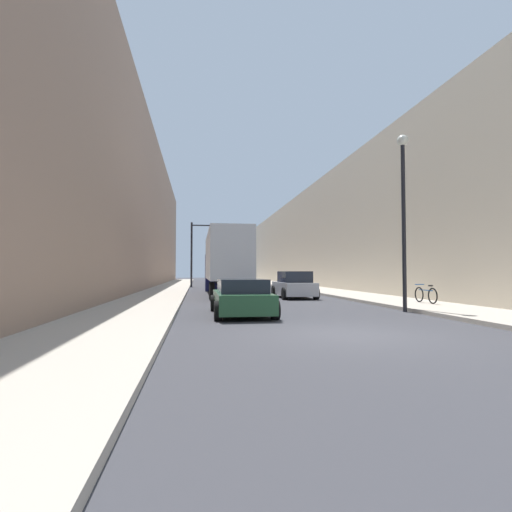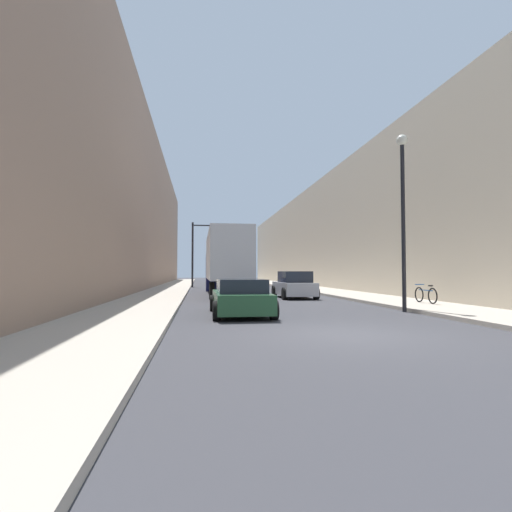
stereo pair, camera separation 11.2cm
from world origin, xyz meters
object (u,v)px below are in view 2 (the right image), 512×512
Objects in this scene: traffic_signal_gantry at (206,243)px; sedan_car at (240,297)px; semi_truck at (225,261)px; street_lamp at (403,198)px; parked_bicycle at (426,295)px; suv_car at (294,285)px.

sedan_car is at bearing -88.18° from traffic_signal_gantry.
street_lamp is at bearing -63.94° from semi_truck.
sedan_car is 9.14m from parked_bicycle.
traffic_signal_gantry reaches higher than parked_bicycle.
sedan_car is 27.19m from traffic_signal_gantry.
parked_bicycle is at bearing -51.10° from semi_truck.
sedan_car is (-0.25, -13.03, -1.72)m from semi_truck.
semi_truck is at bearing -85.46° from traffic_signal_gantry.
suv_car is at bearing -45.02° from semi_truck.
suv_car is at bearing 104.66° from street_lamp.
semi_truck is at bearing 116.06° from street_lamp.
street_lamp reaches higher than parked_bicycle.
street_lamp reaches higher than sedan_car.
traffic_signal_gantry reaches higher than sedan_car.
suv_car is 2.43× the size of parked_bicycle.
semi_truck is 2.09× the size of traffic_signal_gantry.
parked_bicycle is at bearing 15.27° from sedan_car.
sedan_car is 0.65× the size of street_lamp.
parked_bicycle is at bearing 44.76° from street_lamp.
semi_truck is at bearing 88.91° from sedan_car.
street_lamp reaches higher than traffic_signal_gantry.
semi_truck is 5.84m from suv_car.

